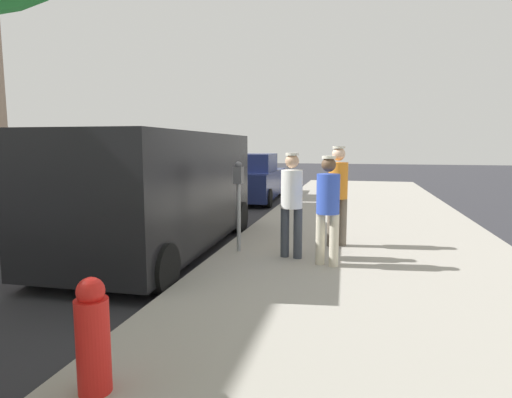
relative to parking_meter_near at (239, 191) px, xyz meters
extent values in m
plane|color=#2D2D33|center=(-1.35, -0.85, -1.18)|extent=(80.00, 80.00, 0.00)
cube|color=#9E998E|center=(2.15, -0.85, -1.11)|extent=(5.00, 32.00, 0.15)
cylinder|color=gray|center=(0.00, 0.00, -0.46)|extent=(0.07, 0.07, 1.15)
cube|color=#4C4C51|center=(0.00, 0.00, 0.26)|extent=(0.14, 0.18, 0.28)
sphere|color=#47474C|center=(0.00, 0.00, 0.43)|extent=(0.12, 0.12, 0.12)
cylinder|color=gray|center=(0.00, 5.61, -0.46)|extent=(0.07, 0.07, 1.15)
cube|color=#4C4C51|center=(0.00, 5.61, 0.26)|extent=(0.14, 0.18, 0.28)
sphere|color=#47474C|center=(0.00, 5.61, 0.43)|extent=(0.12, 0.12, 0.12)
cylinder|color=#726656|center=(1.70, 0.82, -0.61)|extent=(0.14, 0.14, 0.85)
cylinder|color=#726656|center=(1.50, 0.72, -0.61)|extent=(0.14, 0.14, 0.85)
cylinder|color=orange|center=(1.60, 0.77, 0.14)|extent=(0.34, 0.34, 0.64)
sphere|color=beige|center=(1.60, 0.77, 0.60)|extent=(0.23, 0.23, 0.23)
cylinder|color=silver|center=(1.60, 0.77, 0.72)|extent=(0.22, 0.22, 0.04)
cylinder|color=#383D47|center=(1.04, -0.24, -0.63)|extent=(0.14, 0.14, 0.80)
cylinder|color=#383D47|center=(0.82, -0.19, -0.63)|extent=(0.14, 0.14, 0.80)
cylinder|color=white|center=(0.93, -0.21, 0.07)|extent=(0.34, 0.34, 0.60)
sphere|color=tan|center=(0.93, -0.21, 0.51)|extent=(0.22, 0.22, 0.22)
cylinder|color=silver|center=(0.93, -0.21, 0.62)|extent=(0.21, 0.21, 0.04)
cylinder|color=beige|center=(1.62, -0.57, -0.64)|extent=(0.14, 0.14, 0.78)
cylinder|color=beige|center=(1.41, -0.49, -0.64)|extent=(0.14, 0.14, 0.78)
cylinder|color=blue|center=(1.52, -0.53, 0.05)|extent=(0.34, 0.34, 0.59)
sphere|color=brown|center=(1.52, -0.53, 0.48)|extent=(0.21, 0.21, 0.21)
cylinder|color=silver|center=(1.52, -0.53, 0.58)|extent=(0.20, 0.20, 0.04)
cube|color=black|center=(-1.50, 0.15, -0.01)|extent=(2.12, 5.25, 1.96)
cube|color=black|center=(-1.56, 2.60, 0.38)|extent=(1.84, 0.12, 0.88)
cylinder|color=black|center=(-2.50, 2.18, -0.84)|extent=(0.24, 0.69, 0.68)
cylinder|color=black|center=(-0.60, 2.23, -0.84)|extent=(0.24, 0.69, 0.68)
cylinder|color=black|center=(-2.40, -1.92, -0.84)|extent=(0.24, 0.69, 0.68)
cylinder|color=black|center=(-0.50, -1.87, -0.84)|extent=(0.24, 0.69, 0.68)
cube|color=navy|center=(-1.68, 7.66, -0.57)|extent=(1.98, 4.46, 0.89)
cube|color=navy|center=(-1.67, 7.44, 0.17)|extent=(1.67, 2.04, 0.60)
cylinder|color=black|center=(-2.59, 9.28, -0.88)|extent=(0.24, 0.61, 0.60)
cylinder|color=black|center=(-0.88, 9.34, -0.88)|extent=(0.24, 0.61, 0.60)
cylinder|color=black|center=(-2.48, 5.98, -0.88)|extent=(0.24, 0.61, 0.60)
cylinder|color=black|center=(-0.76, 6.04, -0.88)|extent=(0.24, 0.61, 0.60)
cylinder|color=red|center=(0.10, -4.23, -0.68)|extent=(0.24, 0.24, 0.70)
sphere|color=red|center=(0.10, -4.23, -0.27)|extent=(0.20, 0.20, 0.20)
camera|label=1|loc=(1.90, -6.75, 0.75)|focal=29.57mm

